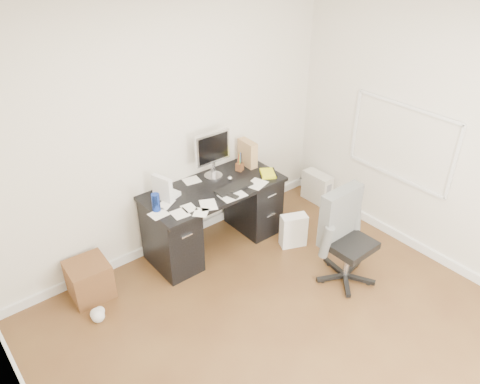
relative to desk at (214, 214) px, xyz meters
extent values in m
plane|color=#4C2E18|center=(-0.30, -1.65, -0.40)|extent=(4.00, 4.00, 0.00)
cube|color=beige|center=(-0.30, 0.35, 0.95)|extent=(4.00, 0.02, 2.70)
cube|color=beige|center=(-2.30, -1.65, 0.95)|extent=(0.02, 4.00, 2.70)
cube|color=beige|center=(1.70, -1.65, 0.95)|extent=(0.02, 4.00, 2.70)
cube|color=white|center=(-0.30, -1.65, 2.30)|extent=(4.00, 4.00, 0.02)
cube|color=silver|center=(-0.30, 0.33, -0.35)|extent=(4.00, 0.03, 0.10)
cube|color=silver|center=(1.69, -1.65, -0.35)|extent=(0.03, 4.00, 0.10)
cube|color=black|center=(0.00, 0.00, 0.33)|extent=(1.50, 0.70, 0.04)
cube|color=black|center=(-0.55, 0.00, -0.04)|extent=(0.40, 0.60, 0.71)
cube|color=black|center=(0.55, 0.00, -0.04)|extent=(0.40, 0.60, 0.71)
cube|color=black|center=(0.00, 0.33, 0.06)|extent=(0.70, 0.03, 0.51)
cube|color=black|center=(0.14, -0.16, 0.36)|extent=(0.42, 0.14, 0.02)
sphere|color=silver|center=(0.22, -0.01, 0.38)|extent=(0.07, 0.07, 0.05)
cylinder|color=navy|center=(-0.69, -0.02, 0.44)|extent=(0.11, 0.11, 0.18)
cube|color=silver|center=(-0.54, 0.11, 0.48)|extent=(0.17, 0.25, 0.26)
cube|color=#AD8153|center=(0.59, 0.15, 0.50)|extent=(0.14, 0.26, 0.30)
cube|color=yellow|center=(0.62, -0.17, 0.37)|extent=(0.24, 0.25, 0.04)
cube|color=beige|center=(1.56, -0.08, -0.21)|extent=(0.18, 0.39, 0.39)
cube|color=white|center=(0.67, -0.56, -0.21)|extent=(0.34, 0.30, 0.39)
cube|color=#4F2E17|center=(-1.42, 0.11, -0.21)|extent=(0.39, 0.39, 0.38)
cube|color=slate|center=(-0.54, 0.16, -0.30)|extent=(0.39, 0.34, 0.20)
camera|label=1|loc=(-2.42, -3.45, 2.86)|focal=35.00mm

